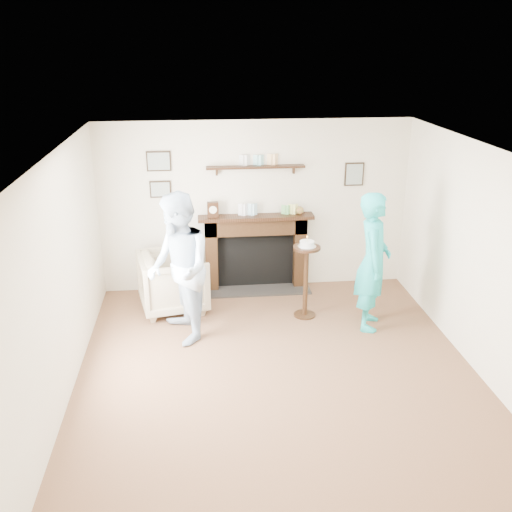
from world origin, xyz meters
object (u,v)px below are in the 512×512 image
at_px(armchair, 175,308).
at_px(woman, 368,325).
at_px(man, 182,338).
at_px(pedestal_table, 306,268).

bearing_deg(armchair, woman, -118.59).
height_order(man, woman, man).
xyz_separation_m(woman, pedestal_table, (-0.78, 0.36, 0.71)).
xyz_separation_m(armchair, woman, (2.56, -0.78, 0.00)).
bearing_deg(man, armchair, 172.03).
relative_size(armchair, man, 0.48).
bearing_deg(pedestal_table, man, -164.78).
distance_m(armchair, woman, 2.67).
bearing_deg(armchair, pedestal_table, -114.92).
bearing_deg(woman, armchair, 89.94).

